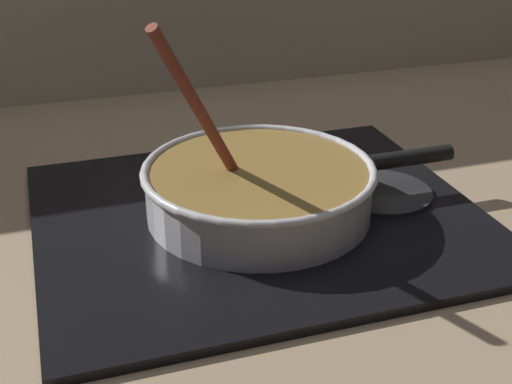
# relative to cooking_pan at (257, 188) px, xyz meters

# --- Properties ---
(ground) EXTENTS (2.40, 1.60, 0.04)m
(ground) POSITION_rel_cooking_pan_xyz_m (0.00, -0.22, -0.07)
(ground) COLOR #9E8466
(hob_plate) EXTENTS (0.56, 0.48, 0.01)m
(hob_plate) POSITION_rel_cooking_pan_xyz_m (-0.00, 0.00, -0.04)
(hob_plate) COLOR black
(hob_plate) RESTS_ON ground
(burner_ring) EXTENTS (0.20, 0.20, 0.01)m
(burner_ring) POSITION_rel_cooking_pan_xyz_m (-0.00, 0.00, -0.03)
(burner_ring) COLOR #592D0C
(burner_ring) RESTS_ON hob_plate
(spare_burner) EXTENTS (0.14, 0.14, 0.01)m
(spare_burner) POSITION_rel_cooking_pan_xyz_m (0.18, 0.00, -0.03)
(spare_burner) COLOR #262628
(spare_burner) RESTS_ON hob_plate
(cooking_pan) EXTENTS (0.43, 0.30, 0.27)m
(cooking_pan) POSITION_rel_cooking_pan_xyz_m (0.00, 0.00, 0.00)
(cooking_pan) COLOR silver
(cooking_pan) RESTS_ON hob_plate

